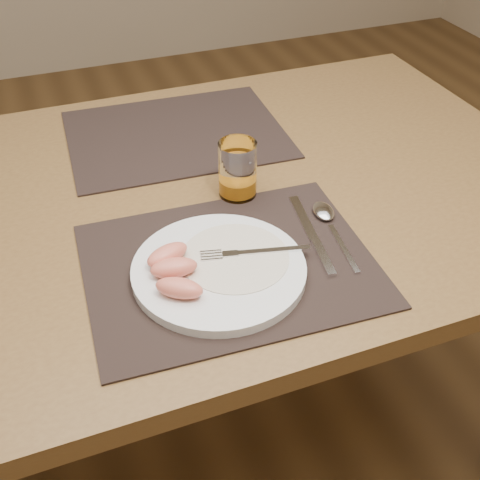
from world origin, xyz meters
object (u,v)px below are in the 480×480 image
at_px(placemat_far, 176,134).
at_px(spoon, 326,216).
at_px(knife, 315,240).
at_px(placemat_near, 229,265).
at_px(fork, 246,253).
at_px(plate, 219,270).
at_px(table, 200,226).
at_px(juice_glass, 238,172).

relative_size(placemat_far, spoon, 2.34).
distance_m(placemat_far, spoon, 0.42).
bearing_deg(knife, placemat_near, -178.73).
xyz_separation_m(placemat_far, fork, (-0.01, -0.44, 0.02)).
bearing_deg(placemat_far, plate, -97.71).
bearing_deg(knife, fork, -176.66).
height_order(table, spoon, spoon).
xyz_separation_m(knife, spoon, (0.05, 0.05, 0.00)).
relative_size(table, fork, 8.06).
distance_m(placemat_near, knife, 0.15).
xyz_separation_m(placemat_near, knife, (0.15, 0.00, 0.00)).
xyz_separation_m(table, fork, (0.01, -0.22, 0.11)).
relative_size(placemat_far, plate, 1.67).
relative_size(fork, knife, 0.79).
xyz_separation_m(placemat_near, spoon, (0.20, 0.05, 0.01)).
distance_m(table, placemat_near, 0.24).
bearing_deg(fork, juice_glass, 73.09).
distance_m(plate, spoon, 0.23).
relative_size(table, juice_glass, 13.43).
bearing_deg(juice_glass, spoon, -47.81).
height_order(placemat_far, juice_glass, juice_glass).
bearing_deg(knife, juice_glass, 111.48).
distance_m(table, placemat_far, 0.24).
relative_size(knife, juice_glass, 2.11).
height_order(plate, juice_glass, juice_glass).
bearing_deg(placemat_near, fork, -8.70).
distance_m(placemat_near, placemat_far, 0.44).
distance_m(table, plate, 0.26).
bearing_deg(knife, table, 121.48).
bearing_deg(placemat_far, knife, -75.54).
bearing_deg(plate, table, 80.00).
bearing_deg(spoon, table, 136.85).
bearing_deg(placemat_far, table, -95.22).
height_order(spoon, juice_glass, juice_glass).
height_order(placemat_near, plate, plate).
xyz_separation_m(fork, juice_glass, (0.06, 0.18, 0.03)).
relative_size(placemat_near, fork, 2.59).
bearing_deg(table, knife, -58.52).
height_order(placemat_near, fork, fork).
distance_m(fork, spoon, 0.18).
bearing_deg(placemat_near, spoon, 14.84).
xyz_separation_m(table, placemat_far, (0.02, 0.22, 0.09)).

